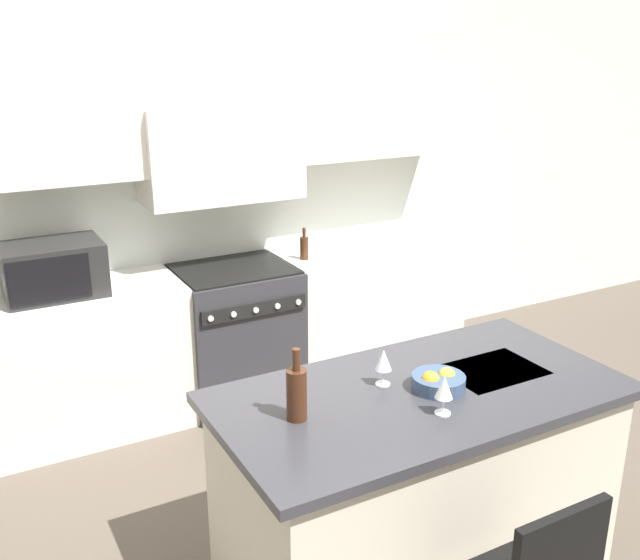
{
  "coord_description": "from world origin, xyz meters",
  "views": [
    {
      "loc": [
        -1.64,
        -2.6,
        2.33
      ],
      "look_at": [
        0.03,
        0.44,
        1.17
      ],
      "focal_mm": 40.0,
      "sensor_mm": 36.0,
      "label": 1
    }
  ],
  "objects_px": {
    "microwave": "(53,269)",
    "wine_glass_near": "(444,389)",
    "wine_bottle": "(297,393)",
    "oil_bottle_on_counter": "(304,247)",
    "range_stove": "(236,333)",
    "wine_glass_far": "(383,361)",
    "fruit_bowl": "(438,381)"
  },
  "relations": [
    {
      "from": "wine_glass_far",
      "to": "oil_bottle_on_counter",
      "type": "xyz_separation_m",
      "value": [
        0.56,
        1.82,
        -0.03
      ]
    },
    {
      "from": "microwave",
      "to": "wine_bottle",
      "type": "xyz_separation_m",
      "value": [
        0.59,
        -1.97,
        -0.04
      ]
    },
    {
      "from": "wine_glass_far",
      "to": "oil_bottle_on_counter",
      "type": "distance_m",
      "value": 1.91
    },
    {
      "from": "range_stove",
      "to": "wine_glass_near",
      "type": "height_order",
      "value": "wine_glass_near"
    },
    {
      "from": "microwave",
      "to": "wine_glass_near",
      "type": "distance_m",
      "value": 2.48
    },
    {
      "from": "wine_glass_near",
      "to": "oil_bottle_on_counter",
      "type": "xyz_separation_m",
      "value": [
        0.49,
        2.15,
        -0.03
      ]
    },
    {
      "from": "wine_bottle",
      "to": "wine_glass_near",
      "type": "xyz_separation_m",
      "value": [
        0.53,
        -0.25,
        -0.0
      ]
    },
    {
      "from": "wine_glass_far",
      "to": "fruit_bowl",
      "type": "xyz_separation_m",
      "value": [
        0.19,
        -0.15,
        -0.08
      ]
    },
    {
      "from": "wine_bottle",
      "to": "oil_bottle_on_counter",
      "type": "xyz_separation_m",
      "value": [
        1.02,
        1.9,
        -0.03
      ]
    },
    {
      "from": "range_stove",
      "to": "wine_bottle",
      "type": "bearing_deg",
      "value": -104.94
    },
    {
      "from": "wine_glass_far",
      "to": "wine_bottle",
      "type": "bearing_deg",
      "value": -169.73
    },
    {
      "from": "wine_bottle",
      "to": "wine_glass_near",
      "type": "relative_size",
      "value": 1.83
    },
    {
      "from": "fruit_bowl",
      "to": "oil_bottle_on_counter",
      "type": "xyz_separation_m",
      "value": [
        0.38,
        1.97,
        0.05
      ]
    },
    {
      "from": "microwave",
      "to": "oil_bottle_on_counter",
      "type": "relative_size",
      "value": 2.55
    },
    {
      "from": "wine_glass_near",
      "to": "wine_glass_far",
      "type": "xyz_separation_m",
      "value": [
        -0.07,
        0.33,
        0.0
      ]
    },
    {
      "from": "wine_bottle",
      "to": "oil_bottle_on_counter",
      "type": "relative_size",
      "value": 1.37
    },
    {
      "from": "fruit_bowl",
      "to": "oil_bottle_on_counter",
      "type": "distance_m",
      "value": 2.0
    },
    {
      "from": "wine_bottle",
      "to": "oil_bottle_on_counter",
      "type": "distance_m",
      "value": 2.16
    },
    {
      "from": "range_stove",
      "to": "wine_glass_near",
      "type": "relative_size",
      "value": 5.58
    },
    {
      "from": "wine_glass_near",
      "to": "wine_glass_far",
      "type": "height_order",
      "value": "same"
    },
    {
      "from": "wine_glass_far",
      "to": "oil_bottle_on_counter",
      "type": "relative_size",
      "value": 0.75
    },
    {
      "from": "range_stove",
      "to": "microwave",
      "type": "relative_size",
      "value": 1.65
    },
    {
      "from": "range_stove",
      "to": "wine_glass_near",
      "type": "distance_m",
      "value": 2.27
    },
    {
      "from": "range_stove",
      "to": "oil_bottle_on_counter",
      "type": "height_order",
      "value": "oil_bottle_on_counter"
    },
    {
      "from": "range_stove",
      "to": "wine_glass_near",
      "type": "bearing_deg",
      "value": -89.74
    },
    {
      "from": "wine_glass_near",
      "to": "wine_glass_far",
      "type": "distance_m",
      "value": 0.34
    },
    {
      "from": "microwave",
      "to": "fruit_bowl",
      "type": "xyz_separation_m",
      "value": [
        1.23,
        -2.03,
        -0.12
      ]
    },
    {
      "from": "range_stove",
      "to": "oil_bottle_on_counter",
      "type": "bearing_deg",
      "value": -4.95
    },
    {
      "from": "wine_bottle",
      "to": "microwave",
      "type": "bearing_deg",
      "value": 106.59
    },
    {
      "from": "microwave",
      "to": "oil_bottle_on_counter",
      "type": "distance_m",
      "value": 1.61
    },
    {
      "from": "wine_bottle",
      "to": "wine_glass_near",
      "type": "distance_m",
      "value": 0.58
    },
    {
      "from": "range_stove",
      "to": "wine_glass_far",
      "type": "height_order",
      "value": "wine_glass_far"
    }
  ]
}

